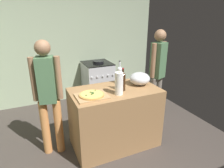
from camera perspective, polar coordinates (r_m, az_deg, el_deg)
name	(u,v)px	position (r m, az deg, el deg)	size (l,w,h in m)	color
ground_plane	(91,126)	(3.56, -6.27, -12.22)	(3.97, 3.25, 0.02)	#3F3833
kitchen_wall_rear	(68,42)	(4.38, -12.71, 11.97)	(3.97, 0.10, 2.60)	#99A889
counter	(115,118)	(2.90, 0.82, -9.81)	(1.23, 0.70, 0.89)	#9E7247
cutting_board	(92,96)	(2.49, -5.94, -3.55)	(0.40, 0.32, 0.02)	tan
pizza	(92,95)	(2.48, -5.96, -3.11)	(0.32, 0.32, 0.03)	tan
mixing_bowl	(140,79)	(2.90, 8.10, 1.58)	(0.30, 0.30, 0.18)	#B2B2B7
paper_towel_roll	(119,84)	(2.51, 2.06, 0.14)	(0.11, 0.11, 0.30)	white
wine_bottle_clear	(123,81)	(2.64, 3.17, 0.98)	(0.07, 0.07, 0.31)	#331E0F
wine_bottle_green	(120,74)	(2.91, 2.22, 2.93)	(0.08, 0.08, 0.35)	silver
stove	(98,82)	(4.34, -4.19, 0.65)	(0.58, 0.64, 0.92)	#B7B7BC
person_in_stripes	(48,93)	(2.66, -18.24, -2.49)	(0.37, 0.24, 1.60)	#D88C4C
person_in_red	(157,70)	(3.51, 13.14, 3.97)	(0.36, 0.27, 1.64)	slate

